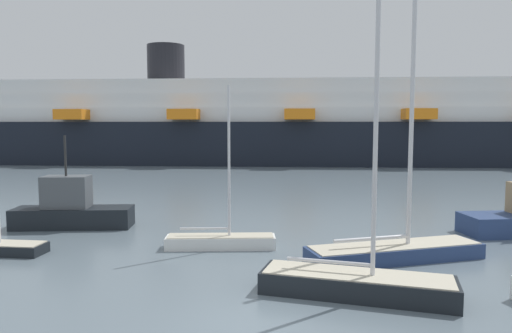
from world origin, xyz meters
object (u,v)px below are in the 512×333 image
(sailboat_1, at_px, (359,281))
(channel_buoy_0, at_px, (71,212))
(sailboat_3, at_px, (222,239))
(fishing_boat_0, at_px, (73,209))
(cruise_ship, at_px, (298,125))
(sailboat_4, at_px, (397,247))

(sailboat_1, distance_m, channel_buoy_0, 19.36)
(sailboat_3, xyz_separation_m, fishing_boat_0, (-8.29, 4.24, 0.58))
(sailboat_1, relative_size, cruise_ship, 0.10)
(sailboat_1, height_order, sailboat_4, sailboat_4)
(sailboat_4, bearing_deg, sailboat_1, -136.88)
(sailboat_3, height_order, cruise_ship, cruise_ship)
(sailboat_3, distance_m, channel_buoy_0, 11.95)
(sailboat_3, bearing_deg, fishing_boat_0, 151.21)
(fishing_boat_0, bearing_deg, channel_buoy_0, -68.98)
(sailboat_3, relative_size, fishing_boat_0, 1.15)
(sailboat_3, height_order, fishing_boat_0, sailboat_3)
(sailboat_4, relative_size, cruise_ship, 0.10)
(sailboat_3, bearing_deg, cruise_ship, 79.38)
(channel_buoy_0, bearing_deg, cruise_ship, 66.95)
(sailboat_1, xyz_separation_m, channel_buoy_0, (-14.38, 12.96, -0.24))
(sailboat_4, bearing_deg, fishing_boat_0, 142.92)
(fishing_boat_0, distance_m, channel_buoy_0, 3.24)
(fishing_boat_0, bearing_deg, sailboat_3, 149.90)
(sailboat_3, bearing_deg, sailboat_1, -52.22)
(sailboat_4, xyz_separation_m, cruise_ship, (0.18, 48.88, 4.78))
(sailboat_3, xyz_separation_m, sailboat_4, (7.21, -1.85, 0.15))
(sailboat_4, height_order, cruise_ship, cruise_ship)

